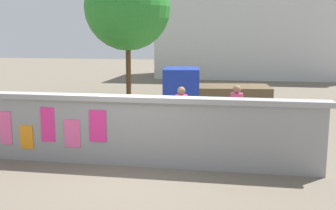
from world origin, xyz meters
TOP-DOWN VIEW (x-y plane):
  - ground at (0.00, 8.00)m, footprint 60.00×60.00m
  - poster_wall at (-0.01, -0.00)m, footprint 8.55×0.42m
  - auto_rickshaw_truck at (1.31, 5.12)m, footprint 3.75×1.90m
  - motorcycle at (-1.09, 3.12)m, footprint 1.90×0.56m
  - bicycle_near at (-2.85, 1.29)m, footprint 1.66×0.60m
  - person_walking at (0.78, 1.85)m, footprint 0.38×0.38m
  - person_bystander at (2.24, 2.42)m, footprint 0.44×0.44m
  - tree_roadside at (-3.02, 10.34)m, footprint 4.07×4.07m
  - building_background at (3.08, 20.59)m, footprint 13.17×5.50m

SIDE VIEW (x-z plane):
  - ground at x=0.00m, z-range 0.00..0.00m
  - bicycle_near at x=-2.85m, z-range -0.11..0.84m
  - motorcycle at x=-1.09m, z-range 0.03..0.90m
  - poster_wall at x=-0.01m, z-range 0.02..1.65m
  - auto_rickshaw_truck at x=1.31m, z-range -0.02..1.83m
  - person_walking at x=0.78m, z-range 0.18..1.80m
  - person_bystander at x=2.24m, z-range 0.18..1.80m
  - building_background at x=3.08m, z-range 0.02..6.22m
  - tree_roadside at x=-3.02m, z-range 1.09..7.35m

